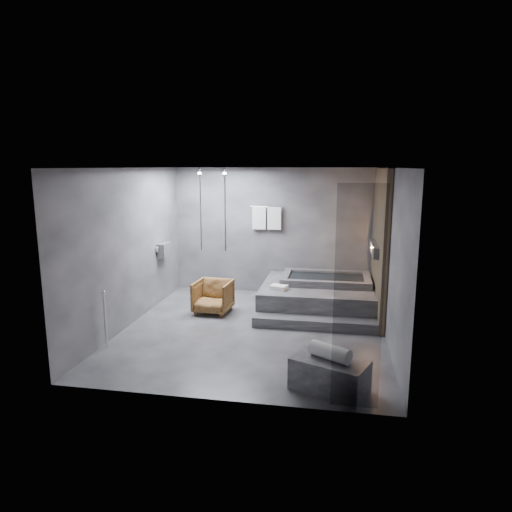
# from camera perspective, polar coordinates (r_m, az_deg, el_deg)

# --- Properties ---
(room) EXTENTS (5.00, 5.04, 2.82)m
(room) POSITION_cam_1_polar(r_m,az_deg,el_deg) (7.87, 2.83, 3.16)
(room) COLOR #2F2F31
(room) RESTS_ON ground
(tub_deck) EXTENTS (2.20, 2.00, 0.50)m
(tub_deck) POSITION_cam_1_polar(r_m,az_deg,el_deg) (9.31, 7.72, -4.99)
(tub_deck) COLOR #343436
(tub_deck) RESTS_ON ground
(tub_step) EXTENTS (2.20, 0.36, 0.18)m
(tub_step) POSITION_cam_1_polar(r_m,az_deg,el_deg) (8.24, 7.31, -8.33)
(tub_step) COLOR #343436
(tub_step) RESTS_ON ground
(concrete_bench) EXTENTS (1.06, 0.84, 0.42)m
(concrete_bench) POSITION_cam_1_polar(r_m,az_deg,el_deg) (6.07, 9.16, -14.49)
(concrete_bench) COLOR #353538
(concrete_bench) RESTS_ON ground
(driftwood_chair) EXTENTS (0.73, 0.75, 0.64)m
(driftwood_chair) POSITION_cam_1_polar(r_m,az_deg,el_deg) (8.99, -5.40, -5.06)
(driftwood_chair) COLOR #442911
(driftwood_chair) RESTS_ON ground
(rolled_towel) EXTENTS (0.56, 0.45, 0.20)m
(rolled_towel) POSITION_cam_1_polar(r_m,az_deg,el_deg) (5.96, 9.23, -11.77)
(rolled_towel) COLOR white
(rolled_towel) RESTS_ON concrete_bench
(deck_towel) EXTENTS (0.36, 0.31, 0.08)m
(deck_towel) POSITION_cam_1_polar(r_m,az_deg,el_deg) (8.78, 2.87, -3.94)
(deck_towel) COLOR white
(deck_towel) RESTS_ON tub_deck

